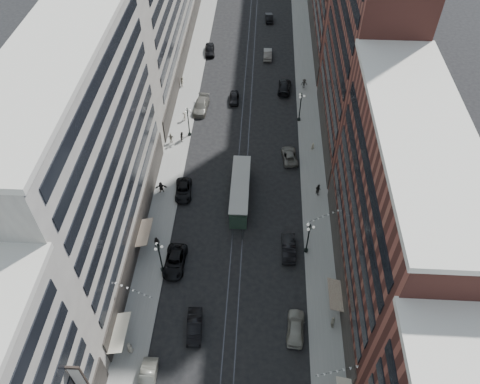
% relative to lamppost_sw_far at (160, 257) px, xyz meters
% --- Properties ---
extents(ground, '(220.00, 220.00, 0.00)m').
position_rel_lamppost_sw_far_xyz_m(ground, '(9.20, 32.00, -3.10)').
color(ground, black).
rests_on(ground, ground).
extents(sidewalk_west, '(4.00, 180.00, 0.15)m').
position_rel_lamppost_sw_far_xyz_m(sidewalk_west, '(-1.80, 42.00, -3.02)').
color(sidewalk_west, gray).
rests_on(sidewalk_west, ground).
extents(sidewalk_east, '(4.00, 180.00, 0.15)m').
position_rel_lamppost_sw_far_xyz_m(sidewalk_east, '(20.20, 42.00, -3.02)').
color(sidewalk_east, gray).
rests_on(sidewalk_east, ground).
extents(rail_west, '(0.12, 180.00, 0.02)m').
position_rel_lamppost_sw_far_xyz_m(rail_west, '(8.50, 42.00, -3.09)').
color(rail_west, '#2D2D33').
rests_on(rail_west, ground).
extents(rail_east, '(0.12, 180.00, 0.02)m').
position_rel_lamppost_sw_far_xyz_m(rail_east, '(9.90, 42.00, -3.09)').
color(rail_east, '#2D2D33').
rests_on(rail_east, ground).
extents(building_west_mid, '(8.00, 36.00, 28.00)m').
position_rel_lamppost_sw_far_xyz_m(building_west_mid, '(-7.80, 5.00, 10.90)').
color(building_west_mid, '#A29D8F').
rests_on(building_west_mid, ground).
extents(building_east_mid, '(8.00, 30.00, 24.00)m').
position_rel_lamppost_sw_far_xyz_m(building_east_mid, '(26.20, -0.00, 8.90)').
color(building_east_mid, brown).
rests_on(building_east_mid, ground).
extents(building_east_tower, '(8.00, 26.00, 42.00)m').
position_rel_lamppost_sw_far_xyz_m(building_east_tower, '(26.20, 28.00, 17.90)').
color(building_east_tower, brown).
rests_on(building_east_tower, ground).
extents(lamppost_sw_far, '(1.03, 1.14, 5.52)m').
position_rel_lamppost_sw_far_xyz_m(lamppost_sw_far, '(0.00, 0.00, 0.00)').
color(lamppost_sw_far, black).
rests_on(lamppost_sw_far, sidewalk_west).
extents(lamppost_sw_mid, '(1.03, 1.14, 5.52)m').
position_rel_lamppost_sw_far_xyz_m(lamppost_sw_mid, '(0.00, 27.00, 0.00)').
color(lamppost_sw_mid, black).
rests_on(lamppost_sw_mid, sidewalk_west).
extents(lamppost_se_far, '(1.03, 1.14, 5.52)m').
position_rel_lamppost_sw_far_xyz_m(lamppost_se_far, '(18.40, 4.00, 0.00)').
color(lamppost_se_far, black).
rests_on(lamppost_se_far, sidewalk_east).
extents(lamppost_se_mid, '(1.03, 1.14, 5.52)m').
position_rel_lamppost_sw_far_xyz_m(lamppost_se_mid, '(18.40, 32.00, 0.00)').
color(lamppost_se_mid, black).
rests_on(lamppost_se_mid, sidewalk_east).
extents(streetcar, '(2.58, 11.64, 3.22)m').
position_rel_lamppost_sw_far_xyz_m(streetcar, '(9.20, 13.05, -1.61)').
color(streetcar, '#243A2C').
rests_on(streetcar, ground).
extents(car_1, '(1.64, 4.66, 1.53)m').
position_rel_lamppost_sw_far_xyz_m(car_1, '(0.80, -14.15, -2.33)').
color(car_1, slate).
rests_on(car_1, ground).
extents(car_2, '(2.71, 5.65, 1.55)m').
position_rel_lamppost_sw_far_xyz_m(car_2, '(1.44, 0.97, -2.32)').
color(car_2, black).
rests_on(car_2, ground).
extents(car_4, '(2.33, 5.02, 1.67)m').
position_rel_lamppost_sw_far_xyz_m(car_4, '(16.66, -7.41, -2.26)').
color(car_4, gray).
rests_on(car_4, ground).
extents(car_5, '(1.96, 4.80, 1.55)m').
position_rel_lamppost_sw_far_xyz_m(car_5, '(5.04, -7.86, -2.32)').
color(car_5, black).
rests_on(car_5, ground).
extents(pedestrian_1, '(0.93, 0.75, 1.68)m').
position_rel_lamppost_sw_far_xyz_m(pedestrian_1, '(-1.78, -10.89, -2.11)').
color(pedestrian_1, '#A09784').
rests_on(pedestrian_1, sidewalk_west).
extents(pedestrian_2, '(0.91, 0.58, 1.76)m').
position_rel_lamppost_sw_far_xyz_m(pedestrian_2, '(-1.32, 3.70, -2.06)').
color(pedestrian_2, black).
rests_on(pedestrian_2, sidewalk_west).
extents(pedestrian_4, '(0.53, 1.10, 1.84)m').
position_rel_lamppost_sw_far_xyz_m(pedestrian_4, '(20.93, -6.67, -2.02)').
color(pedestrian_4, '#AAA38C').
rests_on(pedestrian_4, sidewalk_east).
extents(car_7, '(2.74, 5.20, 1.39)m').
position_rel_lamppost_sw_far_xyz_m(car_7, '(0.80, 13.67, -2.40)').
color(car_7, black).
rests_on(car_7, ground).
extents(car_8, '(2.85, 5.97, 1.68)m').
position_rel_lamppost_sw_far_xyz_m(car_8, '(1.16, 34.28, -2.26)').
color(car_8, '#646259').
rests_on(car_8, ground).
extents(car_9, '(2.41, 4.97, 1.63)m').
position_rel_lamppost_sw_far_xyz_m(car_9, '(0.80, 53.54, -2.28)').
color(car_9, black).
rests_on(car_9, ground).
extents(car_10, '(1.80, 5.04, 1.65)m').
position_rel_lamppost_sw_far_xyz_m(car_10, '(16.05, 3.92, -2.27)').
color(car_10, black).
rests_on(car_10, ground).
extents(car_11, '(2.82, 5.11, 1.36)m').
position_rel_lamppost_sw_far_xyz_m(car_11, '(16.55, 22.07, -2.42)').
color(car_11, '#626057').
rests_on(car_11, ground).
extents(car_12, '(2.77, 5.82, 1.64)m').
position_rel_lamppost_sw_far_xyz_m(car_12, '(16.00, 41.01, -2.28)').
color(car_12, black).
rests_on(car_12, ground).
extents(car_13, '(1.78, 4.15, 1.40)m').
position_rel_lamppost_sw_far_xyz_m(car_13, '(6.86, 37.15, -2.40)').
color(car_13, black).
rests_on(car_13, ground).
extents(car_14, '(1.65, 4.71, 1.55)m').
position_rel_lamppost_sw_far_xyz_m(car_14, '(12.73, 52.54, -2.32)').
color(car_14, '#68645C').
rests_on(car_14, ground).
extents(pedestrian_5, '(1.80, 0.82, 1.88)m').
position_rel_lamppost_sw_far_xyz_m(pedestrian_5, '(-2.47, 13.74, -2.01)').
color(pedestrian_5, black).
rests_on(pedestrian_5, sidewalk_west).
extents(pedestrian_6, '(1.13, 0.59, 1.85)m').
position_rel_lamppost_sw_far_xyz_m(pedestrian_6, '(-2.75, 24.93, -2.02)').
color(pedestrian_6, gray).
rests_on(pedestrian_6, sidewalk_west).
extents(pedestrian_7, '(0.95, 1.02, 1.87)m').
position_rel_lamppost_sw_far_xyz_m(pedestrian_7, '(20.54, 14.55, -2.01)').
color(pedestrian_7, black).
rests_on(pedestrian_7, sidewalk_east).
extents(pedestrian_8, '(0.65, 0.52, 1.55)m').
position_rel_lamppost_sw_far_xyz_m(pedestrian_8, '(20.29, 24.21, -2.17)').
color(pedestrian_8, beige).
rests_on(pedestrian_8, sidewalk_east).
extents(pedestrian_9, '(1.28, 0.72, 1.87)m').
position_rel_lamppost_sw_far_xyz_m(pedestrian_9, '(19.63, 41.83, -2.01)').
color(pedestrian_9, black).
rests_on(pedestrian_9, sidewalk_east).
extents(car_extra_0, '(1.93, 4.64, 1.49)m').
position_rel_lamppost_sw_far_xyz_m(car_extra_0, '(12.84, 68.56, -2.35)').
color(car_extra_0, black).
rests_on(car_extra_0, ground).
extents(pedestrian_extra_0, '(0.55, 0.95, 1.90)m').
position_rel_lamppost_sw_far_xyz_m(pedestrian_extra_0, '(-3.08, 41.29, -1.99)').
color(pedestrian_extra_0, beige).
rests_on(pedestrian_extra_0, sidewalk_west).
extents(pedestrian_extra_1, '(0.48, 0.86, 1.76)m').
position_rel_lamppost_sw_far_xyz_m(pedestrian_extra_1, '(-0.97, 25.48, -2.06)').
color(pedestrian_extra_1, black).
rests_on(pedestrian_extra_1, sidewalk_west).
extents(pedestrian_extra_2, '(0.65, 1.12, 1.63)m').
position_rel_lamppost_sw_far_xyz_m(pedestrian_extra_2, '(-1.36, 30.99, -2.13)').
color(pedestrian_extra_2, beige).
rests_on(pedestrian_extra_2, sidewalk_west).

